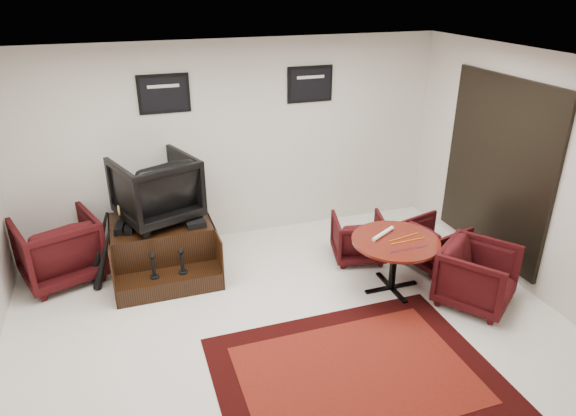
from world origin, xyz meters
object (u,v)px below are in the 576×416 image
object	(u,v)px
table_chair_back	(358,236)
shine_podium	(163,248)
table_chair_window	(435,242)
armchair_side	(58,246)
meeting_table	(395,246)
shine_chair	(156,186)
table_chair_corner	(478,273)

from	to	relation	value
table_chair_back	shine_podium	bearing A→B (deg)	2.13
table_chair_back	table_chair_window	distance (m)	1.00
table_chair_window	armchair_side	bearing A→B (deg)	60.56
shine_podium	table_chair_back	size ratio (longest dim) A/B	1.95
armchair_side	table_chair_window	xyz separation A→B (m)	(4.65, -1.21, -0.13)
shine_podium	meeting_table	world-z (taller)	meeting_table
shine_podium	meeting_table	size ratio (longest dim) A/B	1.26
shine_chair	meeting_table	xyz separation A→B (m)	(2.59, -1.51, -0.53)
armchair_side	table_chair_corner	world-z (taller)	armchair_side
armchair_side	table_chair_window	size ratio (longest dim) A/B	1.37
table_chair_back	table_chair_window	world-z (taller)	table_chair_window
table_chair_corner	armchair_side	bearing A→B (deg)	118.90
shine_chair	table_chair_window	bearing A→B (deg)	141.41
meeting_table	shine_podium	bearing A→B (deg)	152.08
shine_podium	table_chair_back	world-z (taller)	table_chair_back
shine_chair	armchair_side	xyz separation A→B (m)	(-1.25, 0.05, -0.66)
shine_podium	shine_chair	xyz separation A→B (m)	(-0.00, 0.14, 0.82)
shine_podium	table_chair_corner	distance (m)	3.88
armchair_side	table_chair_window	world-z (taller)	armchair_side
shine_chair	table_chair_back	distance (m)	2.73
armchair_side	table_chair_back	bearing A→B (deg)	149.60
shine_chair	table_chair_back	bearing A→B (deg)	145.14
armchair_side	shine_chair	bearing A→B (deg)	158.28
shine_podium	table_chair_window	xyz separation A→B (m)	(3.40, -1.02, 0.04)
meeting_table	table_chair_window	world-z (taller)	meeting_table
shine_chair	table_chair_window	distance (m)	3.68
table_chair_window	table_chair_corner	world-z (taller)	table_chair_corner
shine_podium	table_chair_back	xyz separation A→B (m)	(2.52, -0.54, 0.03)
armchair_side	meeting_table	bearing A→B (deg)	138.48
meeting_table	table_chair_back	xyz separation A→B (m)	(-0.07, 0.83, -0.26)
shine_chair	meeting_table	distance (m)	3.04
armchair_side	table_chair_corner	size ratio (longest dim) A/B	1.16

